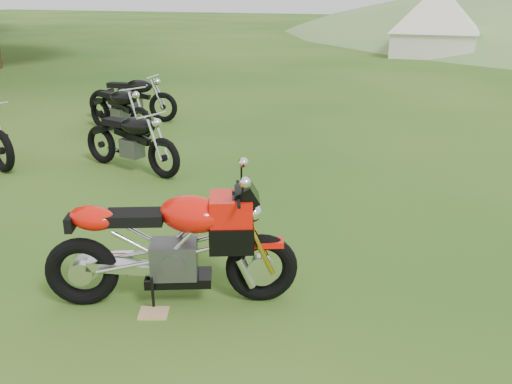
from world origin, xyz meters
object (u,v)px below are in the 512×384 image
at_px(plywood_board, 154,313).
at_px(tent_left, 437,21).
at_px(sport_motorcycle, 171,237).
at_px(vintage_moto_d, 132,96).
at_px(vintage_moto_b, 119,108).
at_px(vintage_moto_a, 130,139).

relative_size(plywood_board, tent_left, 0.08).
xyz_separation_m(sport_motorcycle, tent_left, (0.32, 21.04, 0.76)).
bearing_deg(sport_motorcycle, vintage_moto_d, 101.38).
bearing_deg(vintage_moto_b, sport_motorcycle, -29.89).
xyz_separation_m(vintage_moto_b, tent_left, (4.27, 16.00, 0.88)).
xyz_separation_m(plywood_board, vintage_moto_b, (-3.89, 5.29, 0.48)).
bearing_deg(vintage_moto_a, vintage_moto_b, 141.64).
bearing_deg(sport_motorcycle, vintage_moto_b, 103.92).
relative_size(vintage_moto_b, vintage_moto_d, 0.98).
relative_size(sport_motorcycle, plywood_board, 8.39).
bearing_deg(vintage_moto_d, plywood_board, -63.17).
xyz_separation_m(plywood_board, vintage_moto_a, (-2.40, 3.39, 0.48)).
distance_m(plywood_board, vintage_moto_b, 6.58).
distance_m(vintage_moto_a, vintage_moto_d, 3.56).
xyz_separation_m(sport_motorcycle, vintage_moto_a, (-2.46, 3.14, -0.12)).
distance_m(vintage_moto_d, tent_left, 15.65).
relative_size(plywood_board, vintage_moto_d, 0.13).
relative_size(vintage_moto_d, tent_left, 0.60).
height_order(plywood_board, vintage_moto_b, vintage_moto_b).
xyz_separation_m(sport_motorcycle, vintage_moto_d, (-4.38, 6.14, -0.11)).
bearing_deg(vintage_moto_a, vintage_moto_d, 136.25).
distance_m(sport_motorcycle, vintage_moto_d, 7.54).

